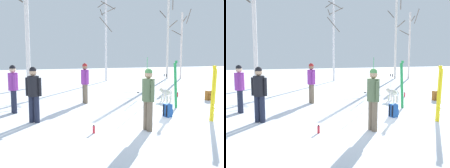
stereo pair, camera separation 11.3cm
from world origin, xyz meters
TOP-DOWN VIEW (x-y plane):
  - ground_plane at (0.00, 0.00)m, footprint 60.00×60.00m
  - person_0 at (-3.23, 0.87)m, footprint 0.46×0.34m
  - person_1 at (-1.04, 3.49)m, footprint 0.34×0.52m
  - person_2 at (-3.86, 2.49)m, footprint 0.34×0.51m
  - person_3 at (-0.30, -0.98)m, footprint 0.34×0.52m
  - dog at (2.44, 2.76)m, footprint 0.30×0.89m
  - ski_pair_planted_0 at (2.04, -0.77)m, footprint 0.09×0.17m
  - ski_pair_planted_1 at (2.06, 1.36)m, footprint 0.24×0.06m
  - ski_pair_planted_2 at (1.35, 2.41)m, footprint 0.10×0.16m
  - ski_pair_lying_0 at (3.39, 0.78)m, footprint 1.36×1.52m
  - ski_pair_lying_1 at (2.41, 5.48)m, footprint 1.62×0.76m
  - ski_poles_0 at (1.44, 1.11)m, footprint 0.07×0.25m
  - backpack_0 at (4.49, 2.41)m, footprint 0.27×0.30m
  - backpack_1 at (1.05, 0.22)m, footprint 0.32×0.30m
  - water_bottle_0 at (3.69, 3.69)m, footprint 0.07×0.07m
  - water_bottle_1 at (-1.78, -0.77)m, footprint 0.07×0.07m
  - birch_tree_1 at (-3.23, 9.37)m, footprint 1.33×0.97m
  - birch_tree_2 at (2.59, 12.06)m, footprint 1.47×1.48m
  - birch_tree_3 at (8.22, 12.35)m, footprint 1.18×1.13m
  - birch_tree_4 at (9.34, 11.98)m, footprint 1.42×1.24m

SIDE VIEW (x-z plane):
  - ground_plane at x=0.00m, z-range 0.00..0.00m
  - ski_pair_lying_0 at x=3.39m, z-range -0.01..0.03m
  - ski_pair_lying_1 at x=2.41m, z-range -0.01..0.03m
  - water_bottle_1 at x=-1.78m, z-range -0.01..0.22m
  - water_bottle_0 at x=3.69m, z-range -0.01..0.23m
  - backpack_0 at x=4.49m, z-range -0.01..0.43m
  - backpack_1 at x=1.05m, z-range -0.01..0.43m
  - dog at x=2.44m, z-range 0.10..0.67m
  - ski_poles_0 at x=1.44m, z-range 0.05..1.42m
  - ski_pair_planted_0 at x=2.04m, z-range -0.01..1.74m
  - ski_pair_planted_1 at x=2.06m, z-range -0.01..1.85m
  - ski_pair_planted_2 at x=1.35m, z-range -0.01..1.96m
  - person_0 at x=-3.23m, z-range 0.12..1.84m
  - person_1 at x=-1.04m, z-range 0.12..1.84m
  - person_2 at x=-3.86m, z-range 0.12..1.84m
  - person_3 at x=-0.30m, z-range 0.12..1.84m
  - birch_tree_4 at x=9.34m, z-range 0.03..5.84m
  - birch_tree_2 at x=2.59m, z-range 0.22..6.47m
  - birch_tree_1 at x=-3.23m, z-range 0.14..7.20m
  - birch_tree_3 at x=8.22m, z-range 0.08..7.89m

